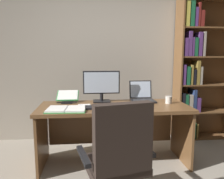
# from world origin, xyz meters

# --- Properties ---
(wall_back) EXTENTS (5.26, 0.12, 2.65)m
(wall_back) POSITION_xyz_m (0.00, 1.96, 1.32)
(wall_back) COLOR #A89E8E
(wall_back) RESTS_ON ground
(desk) EXTENTS (1.82, 0.71, 0.74)m
(desk) POSITION_xyz_m (-0.12, 1.04, 0.54)
(desk) COLOR brown
(desk) RESTS_ON ground
(bookshelf) EXTENTS (1.00, 0.33, 2.21)m
(bookshelf) POSITION_xyz_m (1.32, 1.72, 1.09)
(bookshelf) COLOR brown
(bookshelf) RESTS_ON ground
(office_chair) EXTENTS (0.68, 0.60, 0.99)m
(office_chair) POSITION_xyz_m (-0.19, 0.08, 0.42)
(office_chair) COLOR black
(office_chair) RESTS_ON ground
(monitor) EXTENTS (0.48, 0.16, 0.41)m
(monitor) POSITION_xyz_m (-0.26, 1.19, 0.95)
(monitor) COLOR black
(monitor) RESTS_ON desk
(laptop) EXTENTS (0.31, 0.31, 0.26)m
(laptop) POSITION_xyz_m (0.28, 1.20, 0.80)
(laptop) COLOR black
(laptop) RESTS_ON desk
(keyboard) EXTENTS (0.42, 0.15, 0.02)m
(keyboard) POSITION_xyz_m (-0.26, 0.83, 0.75)
(keyboard) COLOR black
(keyboard) RESTS_ON desk
(computer_mouse) EXTENTS (0.06, 0.10, 0.04)m
(computer_mouse) POSITION_xyz_m (0.04, 0.83, 0.76)
(computer_mouse) COLOR black
(computer_mouse) RESTS_ON desk
(reading_stand_with_book) EXTENTS (0.28, 0.29, 0.13)m
(reading_stand_with_book) POSITION_xyz_m (-0.70, 1.26, 0.81)
(reading_stand_with_book) COLOR black
(reading_stand_with_book) RESTS_ON desk
(open_binder) EXTENTS (0.45, 0.34, 0.02)m
(open_binder) POSITION_xyz_m (-0.68, 0.78, 0.75)
(open_binder) COLOR green
(open_binder) RESTS_ON desk
(notepad) EXTENTS (0.16, 0.22, 0.01)m
(notepad) POSITION_xyz_m (-0.48, 0.94, 0.75)
(notepad) COLOR white
(notepad) RESTS_ON desk
(pen) EXTENTS (0.14, 0.04, 0.01)m
(pen) POSITION_xyz_m (-0.46, 0.94, 0.76)
(pen) COLOR navy
(pen) RESTS_ON notepad
(coffee_mug) EXTENTS (0.08, 0.08, 0.09)m
(coffee_mug) POSITION_xyz_m (0.58, 1.01, 0.79)
(coffee_mug) COLOR silver
(coffee_mug) RESTS_ON desk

